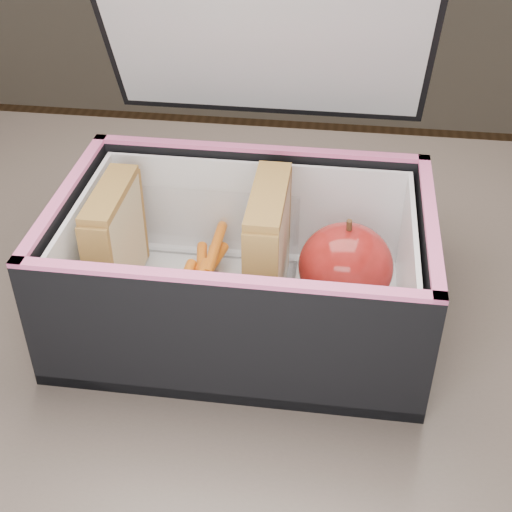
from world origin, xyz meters
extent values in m
cube|color=brown|center=(0.00, 0.00, 0.73)|extent=(1.20, 0.80, 0.03)
cube|color=black|center=(0.02, 0.15, 0.96)|extent=(0.31, 0.09, 0.18)
cube|color=beige|center=(-0.10, 0.01, 0.82)|extent=(0.01, 0.09, 0.10)
cube|color=#D15F63|center=(-0.10, 0.01, 0.81)|extent=(0.01, 0.09, 0.09)
cube|color=beige|center=(-0.09, 0.01, 0.82)|extent=(0.01, 0.09, 0.10)
cube|color=#92602F|center=(-0.10, 0.01, 0.87)|extent=(0.03, 0.09, 0.01)
cube|color=beige|center=(0.03, 0.01, 0.82)|extent=(0.01, 0.10, 0.11)
cube|color=#D15F63|center=(0.04, 0.01, 0.82)|extent=(0.01, 0.10, 0.10)
cube|color=beige|center=(0.05, 0.01, 0.82)|extent=(0.01, 0.10, 0.11)
cube|color=#92602F|center=(0.04, 0.01, 0.88)|extent=(0.03, 0.10, 0.01)
cylinder|color=orange|center=(-0.02, 0.03, 0.77)|extent=(0.01, 0.08, 0.01)
cylinder|color=orange|center=(-0.03, -0.01, 0.79)|extent=(0.02, 0.08, 0.01)
cylinder|color=orange|center=(-0.03, -0.02, 0.80)|extent=(0.01, 0.08, 0.01)
cylinder|color=orange|center=(-0.03, 0.02, 0.77)|extent=(0.02, 0.08, 0.01)
cylinder|color=orange|center=(-0.02, 0.02, 0.79)|extent=(0.02, 0.08, 0.01)
cylinder|color=orange|center=(-0.01, 0.04, 0.80)|extent=(0.01, 0.08, 0.01)
cylinder|color=orange|center=(-0.02, -0.01, 0.77)|extent=(0.01, 0.08, 0.01)
cylinder|color=orange|center=(-0.01, 0.02, 0.79)|extent=(0.03, 0.08, 0.01)
cylinder|color=orange|center=(-0.02, -0.02, 0.80)|extent=(0.02, 0.08, 0.01)
cylinder|color=orange|center=(-0.04, -0.01, 0.77)|extent=(0.02, 0.08, 0.01)
cube|color=white|center=(0.11, 0.01, 0.77)|extent=(0.10, 0.11, 0.01)
ellipsoid|color=maroon|center=(0.11, 0.01, 0.81)|extent=(0.10, 0.10, 0.08)
cylinder|color=#482F1A|center=(0.11, 0.01, 0.85)|extent=(0.01, 0.01, 0.01)
camera|label=1|loc=(0.10, -0.49, 1.18)|focal=50.00mm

